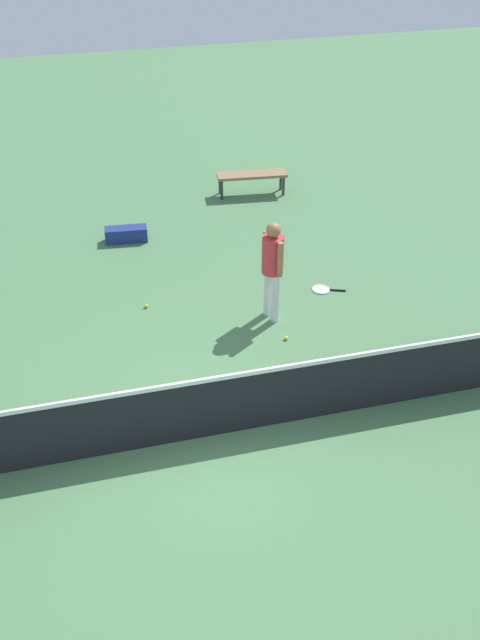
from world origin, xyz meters
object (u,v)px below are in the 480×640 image
(tennis_ball_midcourt, at_px, (286,338))
(courtside_bench, at_px, (252,176))
(tennis_ball_near_player, at_px, (266,237))
(tennis_ball_by_net, at_px, (146,306))
(tennis_racket_near_player, at_px, (323,289))
(player_near_side, at_px, (272,263))
(equipment_bag, at_px, (128,234))

(tennis_ball_midcourt, distance_m, courtside_bench, 5.43)
(tennis_ball_near_player, relative_size, tennis_ball_midcourt, 1.00)
(tennis_ball_midcourt, bearing_deg, courtside_bench, -99.68)
(tennis_ball_by_net, relative_size, courtside_bench, 0.04)
(tennis_racket_near_player, bearing_deg, player_near_side, 27.25)
(tennis_racket_near_player, xyz_separation_m, tennis_ball_near_player, (0.43, -2.04, 0.02))
(player_near_side, distance_m, courtside_bench, 4.80)
(tennis_ball_near_player, bearing_deg, tennis_racket_near_player, 101.88)
(courtside_bench, bearing_deg, tennis_ball_midcourt, 80.32)
(player_near_side, bearing_deg, tennis_racket_near_player, -152.75)
(tennis_racket_near_player, distance_m, equipment_bag, 4.01)
(tennis_racket_near_player, xyz_separation_m, tennis_ball_by_net, (3.03, -0.22, 0.02))
(tennis_ball_near_player, bearing_deg, equipment_bag, -13.24)
(tennis_ball_near_player, height_order, courtside_bench, courtside_bench)
(player_near_side, bearing_deg, tennis_ball_by_net, -22.18)
(tennis_ball_near_player, distance_m, tennis_ball_by_net, 3.18)
(player_near_side, height_order, tennis_ball_by_net, player_near_side)
(tennis_ball_by_net, bearing_deg, tennis_racket_near_player, 175.85)
(tennis_racket_near_player, distance_m, tennis_ball_near_player, 2.09)
(tennis_racket_near_player, relative_size, tennis_ball_by_net, 9.16)
(tennis_racket_near_player, height_order, equipment_bag, equipment_bag)
(player_near_side, relative_size, tennis_ball_midcourt, 25.76)
(tennis_ball_near_player, relative_size, courtside_bench, 0.04)
(player_near_side, distance_m, tennis_ball_near_player, 2.86)
(tennis_ball_midcourt, height_order, courtside_bench, courtside_bench)
(tennis_racket_near_player, xyz_separation_m, equipment_bag, (3.01, -2.65, 0.13))
(tennis_racket_near_player, relative_size, tennis_ball_midcourt, 9.16)
(player_near_side, height_order, tennis_ball_near_player, player_near_side)
(tennis_ball_by_net, distance_m, tennis_ball_midcourt, 2.45)
(equipment_bag, bearing_deg, tennis_ball_near_player, 166.76)
(tennis_ball_midcourt, bearing_deg, equipment_bag, -63.33)
(equipment_bag, bearing_deg, tennis_ball_midcourt, 116.67)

